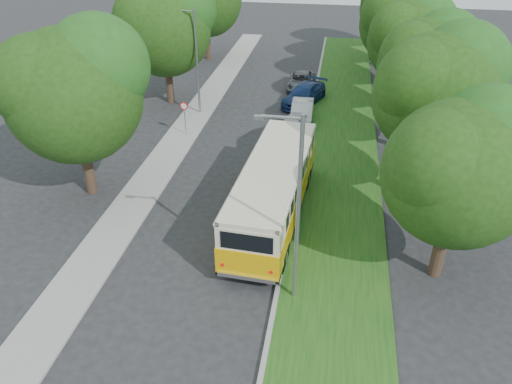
% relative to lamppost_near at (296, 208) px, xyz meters
% --- Properties ---
extents(ground, '(120.00, 120.00, 0.00)m').
position_rel_lamppost_near_xyz_m(ground, '(-4.21, 2.50, -4.37)').
color(ground, '#232326').
rests_on(ground, ground).
extents(curb, '(0.20, 70.00, 0.15)m').
position_rel_lamppost_near_xyz_m(curb, '(-0.61, 7.50, -4.29)').
color(curb, gray).
rests_on(curb, ground).
extents(grass_verge, '(4.50, 70.00, 0.13)m').
position_rel_lamppost_near_xyz_m(grass_verge, '(1.74, 7.50, -4.30)').
color(grass_verge, '#164B14').
rests_on(grass_verge, ground).
extents(sidewalk, '(2.20, 70.00, 0.12)m').
position_rel_lamppost_near_xyz_m(sidewalk, '(-9.01, 7.50, -4.31)').
color(sidewalk, gray).
rests_on(sidewalk, ground).
extents(treeline, '(24.27, 41.91, 9.46)m').
position_rel_lamppost_near_xyz_m(treeline, '(-1.06, 20.49, 1.56)').
color(treeline, '#332319').
rests_on(treeline, ground).
extents(lamppost_near, '(1.71, 0.16, 8.00)m').
position_rel_lamppost_near_xyz_m(lamppost_near, '(0.00, 0.00, 0.00)').
color(lamppost_near, gray).
rests_on(lamppost_near, ground).
extents(lamppost_far, '(1.71, 0.16, 7.50)m').
position_rel_lamppost_near_xyz_m(lamppost_far, '(-8.91, 18.50, -0.25)').
color(lamppost_far, gray).
rests_on(lamppost_far, ground).
extents(warning_sign, '(0.56, 0.10, 2.50)m').
position_rel_lamppost_near_xyz_m(warning_sign, '(-8.71, 14.48, -2.66)').
color(warning_sign, gray).
rests_on(warning_sign, ground).
extents(vintage_bus, '(3.47, 10.95, 3.21)m').
position_rel_lamppost_near_xyz_m(vintage_bus, '(-1.53, 5.49, -2.77)').
color(vintage_bus, '#EDAD07').
rests_on(vintage_bus, ground).
extents(car_silver, '(2.60, 4.11, 1.30)m').
position_rel_lamppost_near_xyz_m(car_silver, '(-1.61, 16.13, -3.72)').
color(car_silver, silver).
rests_on(car_silver, ground).
extents(car_white, '(1.62, 4.35, 1.42)m').
position_rel_lamppost_near_xyz_m(car_white, '(-1.21, 18.43, -3.66)').
color(car_white, silver).
rests_on(car_white, ground).
extents(car_blue, '(3.65, 5.49, 1.48)m').
position_rel_lamppost_near_xyz_m(car_blue, '(-1.34, 21.81, -3.63)').
color(car_blue, navy).
rests_on(car_blue, ground).
extents(car_grey, '(2.18, 4.64, 1.29)m').
position_rel_lamppost_near_xyz_m(car_grey, '(-1.88, 25.29, -3.73)').
color(car_grey, '#5B5E63').
rests_on(car_grey, ground).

